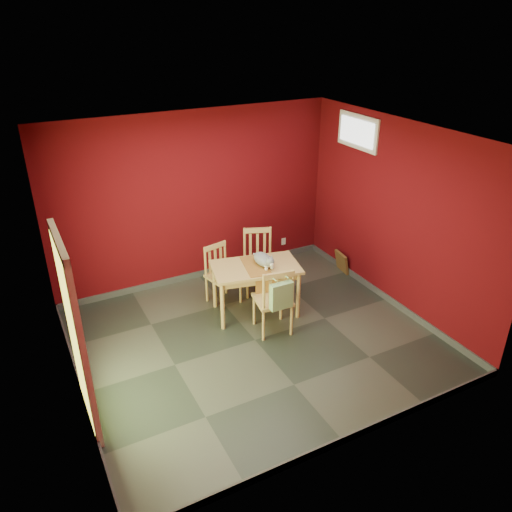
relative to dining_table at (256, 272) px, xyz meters
name	(u,v)px	position (x,y,z in m)	size (l,w,h in m)	color
ground	(255,340)	(-0.33, -0.61, -0.66)	(4.50, 4.50, 0.00)	#2D342D
room_shell	(255,337)	(-0.33, -0.61, -0.61)	(4.50, 4.50, 4.50)	#56080E
doorway	(74,330)	(-2.56, -1.01, 0.46)	(0.06, 1.01, 2.13)	#B7D838
window	(358,132)	(1.90, 0.39, 1.69)	(0.05, 0.90, 0.50)	white
outlet_plate	(284,241)	(1.27, 1.38, -0.36)	(0.08, 0.01, 0.12)	silver
dining_table	(256,272)	(0.00, 0.00, 0.00)	(1.33, 0.95, 0.75)	tan
table_runner	(259,272)	(0.00, -0.11, 0.04)	(0.44, 0.71, 0.33)	#905E25
chair_far_left	(221,274)	(-0.30, 0.51, -0.20)	(0.50, 0.50, 0.90)	tan
chair_far_right	(259,261)	(0.34, 0.56, -0.15)	(0.60, 0.60, 0.99)	tan
chair_near	(274,299)	(-0.01, -0.54, -0.15)	(0.53, 0.53, 0.99)	tan
tote_bag	(281,296)	(-0.03, -0.77, 0.03)	(0.30, 0.18, 0.43)	#82B273
cat	(263,257)	(0.11, -0.01, 0.21)	(0.24, 0.45, 0.23)	slate
picture_frame	(342,262)	(1.86, 0.45, -0.49)	(0.15, 0.35, 0.34)	brown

